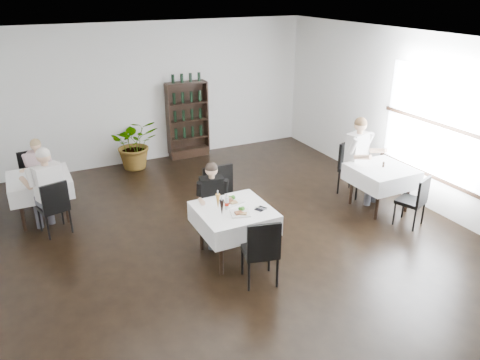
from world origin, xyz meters
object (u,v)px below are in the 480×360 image
main_table (234,218)px  wine_shelf (188,121)px  potted_tree (135,144)px  diner_main (213,197)px

main_table → wine_shelf: bearing=78.2°
main_table → potted_tree: 4.15m
wine_shelf → main_table: size_ratio=1.70×
main_table → diner_main: size_ratio=0.80×
diner_main → potted_tree: bearing=94.5°
wine_shelf → potted_tree: size_ratio=1.59×
potted_tree → main_table: bearing=-84.8°
wine_shelf → diner_main: (-0.99, -3.78, -0.10)m
wine_shelf → diner_main: size_ratio=1.36×
main_table → diner_main: diner_main is taller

